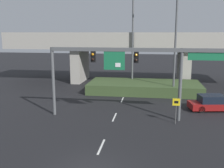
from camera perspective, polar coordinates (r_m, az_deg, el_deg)
lane_markings at (r=26.59m, az=1.49°, el=-5.11°), size 0.14×21.15×0.01m
signal_gantry at (r=22.35m, az=3.66°, el=4.76°), size 14.96×0.44×6.19m
speed_limit_sign at (r=22.17m, az=13.77°, el=-4.87°), size 0.60×0.11×2.22m
highway_light_pole_near at (r=35.33m, az=4.54°, el=10.68°), size 0.70×0.36×13.60m
highway_light_pole_far at (r=30.90m, az=13.75°, el=11.04°), size 0.70×0.36×14.36m
overpass_bridge at (r=39.40m, az=4.08°, el=8.01°), size 36.78×7.50×7.47m
grass_embankment at (r=33.55m, az=7.04°, el=-0.68°), size 13.95×6.09×1.24m
parked_sedan_near_right at (r=27.35m, az=21.06°, el=-3.93°), size 4.84×2.64×1.49m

